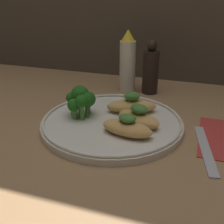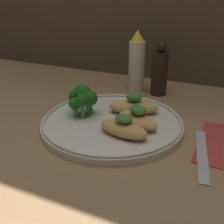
{
  "view_description": "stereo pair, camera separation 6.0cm",
  "coord_description": "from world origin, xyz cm",
  "px_view_note": "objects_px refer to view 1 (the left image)",
  "views": [
    {
      "loc": [
        17.09,
        -51.6,
        27.83
      ],
      "look_at": [
        0.0,
        0.0,
        3.4
      ],
      "focal_mm": 45.0,
      "sensor_mm": 36.0,
      "label": 1
    },
    {
      "loc": [
        22.63,
        -49.42,
        27.83
      ],
      "look_at": [
        0.0,
        0.0,
        3.4
      ],
      "focal_mm": 45.0,
      "sensor_mm": 36.0,
      "label": 2
    }
  ],
  "objects_px": {
    "plate": "(112,122)",
    "pepper_grinder": "(151,70)",
    "sauce_bottle": "(128,62)",
    "broccoli_bunch": "(81,99)"
  },
  "relations": [
    {
      "from": "broccoli_bunch",
      "to": "pepper_grinder",
      "type": "distance_m",
      "value": 0.26
    },
    {
      "from": "plate",
      "to": "sauce_bottle",
      "type": "bearing_deg",
      "value": 97.71
    },
    {
      "from": "sauce_bottle",
      "to": "plate",
      "type": "bearing_deg",
      "value": -82.29
    },
    {
      "from": "broccoli_bunch",
      "to": "sauce_bottle",
      "type": "relative_size",
      "value": 0.4
    },
    {
      "from": "plate",
      "to": "pepper_grinder",
      "type": "height_order",
      "value": "pepper_grinder"
    },
    {
      "from": "broccoli_bunch",
      "to": "pepper_grinder",
      "type": "height_order",
      "value": "pepper_grinder"
    },
    {
      "from": "sauce_bottle",
      "to": "pepper_grinder",
      "type": "xyz_separation_m",
      "value": [
        0.07,
        -0.0,
        -0.02
      ]
    },
    {
      "from": "plate",
      "to": "pepper_grinder",
      "type": "xyz_separation_m",
      "value": [
        0.03,
        0.24,
        0.06
      ]
    },
    {
      "from": "broccoli_bunch",
      "to": "pepper_grinder",
      "type": "bearing_deg",
      "value": 65.89
    },
    {
      "from": "broccoli_bunch",
      "to": "sauce_bottle",
      "type": "bearing_deg",
      "value": 80.73
    }
  ]
}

